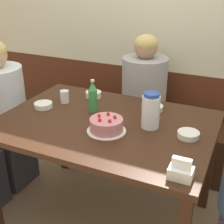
{
  "coord_description": "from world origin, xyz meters",
  "views": [
    {
      "loc": [
        0.77,
        -1.56,
        1.64
      ],
      "look_at": [
        0.03,
        0.05,
        0.83
      ],
      "focal_mm": 50.0,
      "sensor_mm": 36.0,
      "label": 1
    }
  ],
  "objects_px": {
    "person_dark_striped": "(3,117)",
    "birthday_cake": "(106,125)",
    "soju_bottle": "(93,96)",
    "napkin_holder": "(181,171)",
    "water_pitcher": "(151,111)",
    "bowl_rice_small": "(152,108)",
    "glass_water_tall": "(65,97)",
    "bowl_side_dish": "(43,105)",
    "bench_seat": "(145,139)",
    "person_pale_blue_shirt": "(143,107)",
    "bowl_sauce_shallow": "(188,135)",
    "bowl_soup_white": "(93,94)"
  },
  "relations": [
    {
      "from": "person_dark_striped",
      "to": "birthday_cake",
      "type": "bearing_deg",
      "value": -10.5
    },
    {
      "from": "soju_bottle",
      "to": "person_dark_striped",
      "type": "height_order",
      "value": "person_dark_striped"
    },
    {
      "from": "soju_bottle",
      "to": "napkin_holder",
      "type": "height_order",
      "value": "soju_bottle"
    },
    {
      "from": "water_pitcher",
      "to": "bowl_rice_small",
      "type": "distance_m",
      "value": 0.27
    },
    {
      "from": "napkin_holder",
      "to": "glass_water_tall",
      "type": "bearing_deg",
      "value": 150.86
    },
    {
      "from": "bowl_side_dish",
      "to": "glass_water_tall",
      "type": "xyz_separation_m",
      "value": [
        0.09,
        0.14,
        0.03
      ]
    },
    {
      "from": "napkin_holder",
      "to": "person_dark_striped",
      "type": "relative_size",
      "value": 0.09
    },
    {
      "from": "bowl_side_dish",
      "to": "bench_seat",
      "type": "bearing_deg",
      "value": 59.26
    },
    {
      "from": "person_pale_blue_shirt",
      "to": "bowl_sauce_shallow",
      "type": "bearing_deg",
      "value": 35.79
    },
    {
      "from": "water_pitcher",
      "to": "bowl_side_dish",
      "type": "bearing_deg",
      "value": -177.8
    },
    {
      "from": "water_pitcher",
      "to": "bowl_rice_small",
      "type": "height_order",
      "value": "water_pitcher"
    },
    {
      "from": "birthday_cake",
      "to": "bowl_soup_white",
      "type": "xyz_separation_m",
      "value": [
        -0.32,
        0.44,
        -0.02
      ]
    },
    {
      "from": "bowl_sauce_shallow",
      "to": "bowl_soup_white",
      "type": "bearing_deg",
      "value": 157.81
    },
    {
      "from": "bowl_sauce_shallow",
      "to": "glass_water_tall",
      "type": "distance_m",
      "value": 0.92
    },
    {
      "from": "bowl_rice_small",
      "to": "water_pitcher",
      "type": "bearing_deg",
      "value": -74.87
    },
    {
      "from": "water_pitcher",
      "to": "napkin_holder",
      "type": "bearing_deg",
      "value": -56.01
    },
    {
      "from": "birthday_cake",
      "to": "water_pitcher",
      "type": "xyz_separation_m",
      "value": [
        0.21,
        0.16,
        0.07
      ]
    },
    {
      "from": "person_pale_blue_shirt",
      "to": "napkin_holder",
      "type": "bearing_deg",
      "value": 26.99
    },
    {
      "from": "bowl_rice_small",
      "to": "person_pale_blue_shirt",
      "type": "distance_m",
      "value": 0.53
    },
    {
      "from": "bowl_rice_small",
      "to": "person_dark_striped",
      "type": "relative_size",
      "value": 0.12
    },
    {
      "from": "birthday_cake",
      "to": "bowl_rice_small",
      "type": "xyz_separation_m",
      "value": [
        0.15,
        0.41,
        -0.02
      ]
    },
    {
      "from": "napkin_holder",
      "to": "bowl_sauce_shallow",
      "type": "xyz_separation_m",
      "value": [
        -0.05,
        0.4,
        -0.02
      ]
    },
    {
      "from": "soju_bottle",
      "to": "bowl_sauce_shallow",
      "type": "distance_m",
      "value": 0.67
    },
    {
      "from": "napkin_holder",
      "to": "glass_water_tall",
      "type": "height_order",
      "value": "napkin_holder"
    },
    {
      "from": "water_pitcher",
      "to": "soju_bottle",
      "type": "bearing_deg",
      "value": 171.59
    },
    {
      "from": "bench_seat",
      "to": "person_pale_blue_shirt",
      "type": "height_order",
      "value": "person_pale_blue_shirt"
    },
    {
      "from": "bench_seat",
      "to": "soju_bottle",
      "type": "bearing_deg",
      "value": -101.22
    },
    {
      "from": "napkin_holder",
      "to": "bench_seat",
      "type": "bearing_deg",
      "value": 115.1
    },
    {
      "from": "glass_water_tall",
      "to": "birthday_cake",
      "type": "bearing_deg",
      "value": -30.4
    },
    {
      "from": "bowl_soup_white",
      "to": "glass_water_tall",
      "type": "relative_size",
      "value": 1.32
    },
    {
      "from": "birthday_cake",
      "to": "bowl_side_dish",
      "type": "distance_m",
      "value": 0.56
    },
    {
      "from": "water_pitcher",
      "to": "person_dark_striped",
      "type": "relative_size",
      "value": 0.18
    },
    {
      "from": "person_dark_striped",
      "to": "person_pale_blue_shirt",
      "type": "bearing_deg",
      "value": 35.62
    },
    {
      "from": "birthday_cake",
      "to": "glass_water_tall",
      "type": "distance_m",
      "value": 0.53
    },
    {
      "from": "soju_bottle",
      "to": "bowl_rice_small",
      "type": "xyz_separation_m",
      "value": [
        0.35,
        0.18,
        -0.09
      ]
    },
    {
      "from": "glass_water_tall",
      "to": "person_dark_striped",
      "type": "xyz_separation_m",
      "value": [
        -0.53,
        -0.09,
        -0.23
      ]
    },
    {
      "from": "glass_water_tall",
      "to": "bowl_sauce_shallow",
      "type": "bearing_deg",
      "value": -8.75
    },
    {
      "from": "napkin_holder",
      "to": "water_pitcher",
      "type": "bearing_deg",
      "value": 123.99
    },
    {
      "from": "bowl_rice_small",
      "to": "bowl_sauce_shallow",
      "type": "xyz_separation_m",
      "value": [
        0.3,
        -0.28,
        -0.0
      ]
    },
    {
      "from": "person_dark_striped",
      "to": "bench_seat",
      "type": "bearing_deg",
      "value": 39.3
    },
    {
      "from": "bowl_rice_small",
      "to": "person_pale_blue_shirt",
      "type": "relative_size",
      "value": 0.12
    },
    {
      "from": "bowl_soup_white",
      "to": "person_dark_striped",
      "type": "relative_size",
      "value": 0.1
    },
    {
      "from": "napkin_holder",
      "to": "bowl_sauce_shallow",
      "type": "distance_m",
      "value": 0.4
    },
    {
      "from": "water_pitcher",
      "to": "bowl_soup_white",
      "type": "bearing_deg",
      "value": 152.02
    },
    {
      "from": "birthday_cake",
      "to": "napkin_holder",
      "type": "height_order",
      "value": "napkin_holder"
    },
    {
      "from": "person_dark_striped",
      "to": "glass_water_tall",
      "type": "bearing_deg",
      "value": 9.28
    },
    {
      "from": "bowl_rice_small",
      "to": "bowl_side_dish",
      "type": "distance_m",
      "value": 0.75
    },
    {
      "from": "bowl_rice_small",
      "to": "bowl_sauce_shallow",
      "type": "bearing_deg",
      "value": -42.25
    },
    {
      "from": "water_pitcher",
      "to": "soju_bottle",
      "type": "relative_size",
      "value": 0.99
    },
    {
      "from": "bowl_sauce_shallow",
      "to": "glass_water_tall",
      "type": "bearing_deg",
      "value": 171.25
    }
  ]
}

